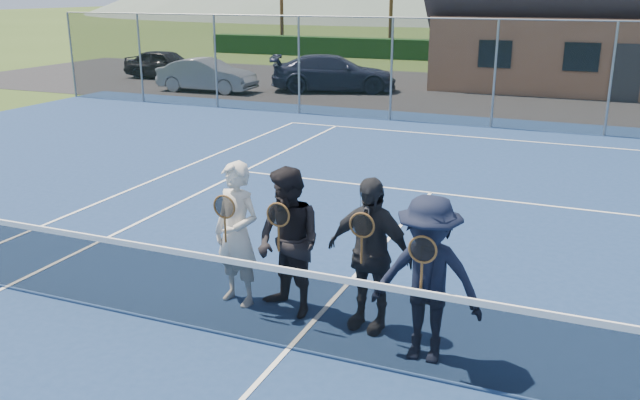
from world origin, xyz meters
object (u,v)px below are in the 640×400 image
at_px(player_a, 237,234).
at_px(car_b, 207,75).
at_px(tennis_net, 289,304).
at_px(player_d, 427,280).
at_px(car_c, 334,73).
at_px(player_c, 369,254).
at_px(car_a, 166,64).
at_px(player_b, 289,243).

bearing_deg(player_a, car_b, 122.93).
bearing_deg(tennis_net, player_d, 14.42).
relative_size(tennis_net, player_a, 6.49).
relative_size(car_c, player_c, 2.66).
bearing_deg(player_c, tennis_net, -127.61).
xyz_separation_m(car_c, tennis_net, (6.81, -18.51, -0.16)).
distance_m(car_a, player_a, 23.16).
distance_m(car_c, tennis_net, 19.72).
distance_m(tennis_net, player_d, 1.49).
height_order(car_b, player_a, player_a).
bearing_deg(player_a, car_a, 127.14).
distance_m(car_c, player_a, 18.62).
bearing_deg(player_c, car_c, 112.78).
distance_m(car_a, player_b, 23.61).
bearing_deg(car_b, tennis_net, -147.82).
height_order(car_c, player_c, player_c).
height_order(tennis_net, player_a, player_a).
xyz_separation_m(car_a, player_c, (15.68, -18.45, 0.28)).
bearing_deg(player_b, tennis_net, -64.73).
xyz_separation_m(tennis_net, player_c, (0.62, 0.80, 0.38)).
bearing_deg(player_d, car_c, 114.35).
distance_m(player_c, player_d, 0.90).
height_order(player_a, player_c, same).
bearing_deg(car_a, car_c, -94.83).
bearing_deg(car_b, car_c, -68.24).
distance_m(car_c, player_d, 19.92).
xyz_separation_m(car_b, player_c, (11.89, -15.73, 0.29)).
relative_size(car_c, player_b, 2.66).
relative_size(car_a, car_c, 0.78).
bearing_deg(car_a, tennis_net, -141.62).
distance_m(tennis_net, player_b, 0.94).
distance_m(car_a, car_b, 4.66).
xyz_separation_m(tennis_net, player_b, (-0.37, 0.77, 0.38)).
relative_size(car_b, car_c, 0.79).
bearing_deg(player_b, player_a, 178.40).
xyz_separation_m(player_a, player_c, (1.69, 0.01, -0.00)).
bearing_deg(car_a, player_a, -142.50).
distance_m(tennis_net, player_a, 1.39).
xyz_separation_m(car_b, player_a, (10.20, -15.74, 0.30)).
bearing_deg(tennis_net, car_a, 128.02).
bearing_deg(tennis_net, car_c, 110.21).
height_order(car_b, player_d, player_d).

